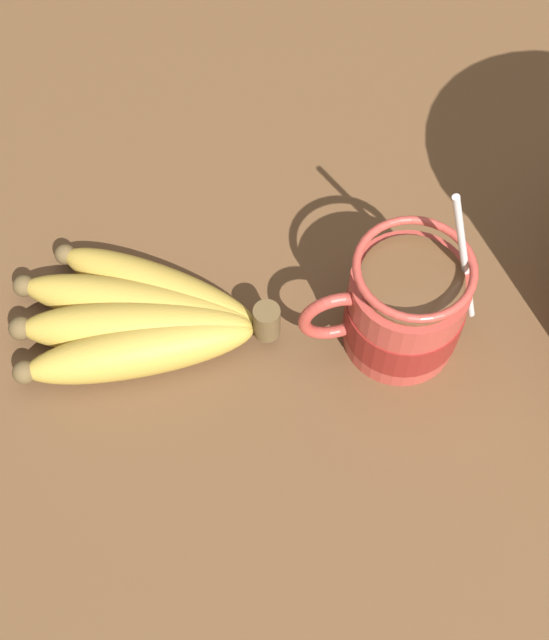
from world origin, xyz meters
TOP-DOWN VIEW (x-y plane):
  - table at (0.00, 0.00)cm, footprint 92.76×92.76cm
  - coffee_mug at (-6.35, -1.47)cm, footprint 13.58×8.60cm
  - banana_bunch at (12.24, -5.63)cm, footprint 19.66×13.10cm

SIDE VIEW (x-z plane):
  - table at x=0.00cm, z-range 0.00..3.13cm
  - banana_bunch at x=12.24cm, z-range 2.91..7.20cm
  - coffee_mug at x=-6.35cm, z-range -1.13..15.74cm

